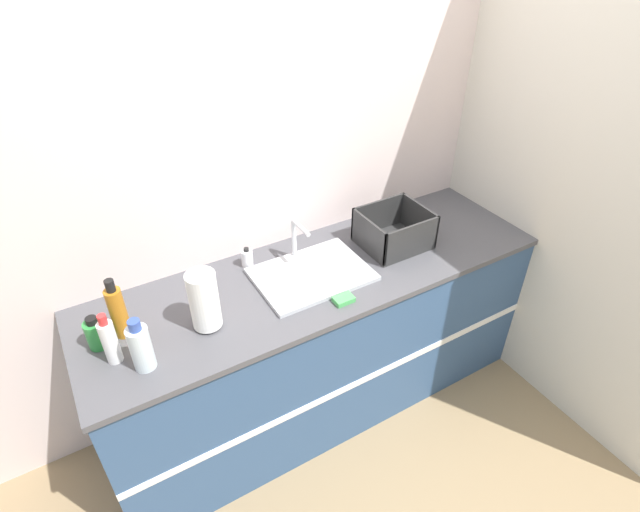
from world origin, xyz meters
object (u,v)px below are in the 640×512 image
at_px(sink, 311,273).
at_px(bottle_amber, 118,311).
at_px(paper_towel_roll, 204,301).
at_px(bottle_clear, 141,347).
at_px(dish_rack, 394,232).
at_px(soap_dispenser, 247,258).
at_px(bottle_green, 96,334).
at_px(bottle_white_spray, 110,341).

bearing_deg(sink, bottle_amber, 176.85).
relative_size(paper_towel_roll, bottle_amber, 0.96).
bearing_deg(bottle_clear, dish_rack, 8.15).
bearing_deg(dish_rack, bottle_clear, -171.85).
xyz_separation_m(bottle_amber, soap_dispenser, (0.63, 0.18, -0.08)).
bearing_deg(bottle_amber, soap_dispenser, 15.76).
relative_size(dish_rack, bottle_clear, 1.41).
distance_m(bottle_green, soap_dispenser, 0.75).
bearing_deg(paper_towel_roll, bottle_clear, -162.04).
xyz_separation_m(sink, paper_towel_roll, (-0.54, -0.08, 0.12)).
xyz_separation_m(sink, bottle_white_spray, (-0.92, -0.08, 0.09)).
bearing_deg(bottle_white_spray, paper_towel_roll, -0.09).
bearing_deg(bottle_white_spray, bottle_amber, 63.68).
bearing_deg(paper_towel_roll, soap_dispenser, 44.16).
height_order(bottle_white_spray, bottle_green, bottle_white_spray).
bearing_deg(dish_rack, sink, -178.03).
xyz_separation_m(paper_towel_roll, dish_rack, (1.04, 0.10, -0.07)).
xyz_separation_m(sink, bottle_amber, (-0.86, 0.05, 0.11)).
xyz_separation_m(bottle_white_spray, soap_dispenser, (0.69, 0.30, -0.06)).
xyz_separation_m(sink, bottle_clear, (-0.83, -0.17, 0.09)).
bearing_deg(sink, bottle_green, 178.14).
distance_m(sink, paper_towel_roll, 0.56).
height_order(paper_towel_roll, bottle_white_spray, paper_towel_roll).
height_order(dish_rack, soap_dispenser, dish_rack).
bearing_deg(bottle_amber, paper_towel_roll, -22.10).
xyz_separation_m(bottle_white_spray, bottle_amber, (0.06, 0.13, 0.02)).
distance_m(bottle_white_spray, bottle_green, 0.12).
bearing_deg(paper_towel_roll, bottle_green, 164.97).
relative_size(sink, bottle_green, 3.60).
distance_m(paper_towel_roll, dish_rack, 1.05).
bearing_deg(dish_rack, paper_towel_roll, -174.64).
bearing_deg(bottle_amber, bottle_green, -170.99).
relative_size(paper_towel_roll, soap_dispenser, 2.63).
relative_size(paper_towel_roll, bottle_clear, 1.15).
bearing_deg(bottle_green, sink, -1.86).
relative_size(sink, bottle_amber, 1.90).
bearing_deg(paper_towel_roll, dish_rack, 5.36).
height_order(dish_rack, bottle_white_spray, bottle_white_spray).
distance_m(sink, bottle_green, 0.96).
bearing_deg(bottle_green, paper_towel_roll, -15.03).
xyz_separation_m(bottle_green, bottle_clear, (0.13, -0.20, 0.04)).
distance_m(dish_rack, soap_dispenser, 0.75).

